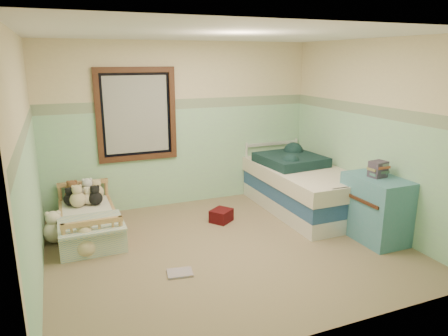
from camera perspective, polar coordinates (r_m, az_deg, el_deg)
name	(u,v)px	position (r m, az deg, el deg)	size (l,w,h in m)	color
floor	(228,248)	(5.17, 0.49, -10.98)	(4.20, 3.60, 0.02)	#7F7159
ceiling	(228,33)	(4.66, 0.56, 18.13)	(4.20, 3.60, 0.02)	white
wall_back	(182,125)	(6.43, -5.76, 5.91)	(4.20, 0.04, 2.50)	beige
wall_front	(320,194)	(3.23, 13.04, -3.49)	(4.20, 0.04, 2.50)	beige
wall_left	(27,165)	(4.41, -25.50, 0.34)	(0.04, 3.60, 2.50)	beige
wall_right	(372,135)	(5.89, 19.77, 4.27)	(0.04, 3.60, 2.50)	beige
wainscot_mint	(184,157)	(6.51, -5.61, 1.54)	(4.20, 0.01, 1.50)	#95C0A3
border_strip	(182,104)	(6.37, -5.80, 8.78)	(4.20, 0.01, 0.15)	#466A4F
window_frame	(137,115)	(6.20, -11.95, 7.20)	(1.16, 0.06, 1.36)	#35180E
window_blinds	(137,115)	(6.21, -11.97, 7.21)	(0.92, 0.01, 1.12)	#B7B8AF
toddler_bed_frame	(89,228)	(5.76, -18.07, -7.86)	(0.70, 1.39, 0.18)	#975D32
toddler_mattress	(88,217)	(5.71, -18.19, -6.48)	(0.64, 1.33, 0.12)	silver
patchwork_quilt	(91,224)	(5.28, -17.86, -7.35)	(0.76, 0.70, 0.03)	#6398BA
plush_bed_brown	(73,195)	(6.12, -20.10, -3.52)	(0.22, 0.22, 0.22)	brown
plush_bed_white	(88,193)	(6.13, -18.24, -3.31)	(0.22, 0.22, 0.22)	silver
plush_bed_tan	(78,200)	(5.91, -19.51, -4.14)	(0.21, 0.21, 0.21)	beige
plush_bed_dark	(96,198)	(5.93, -17.28, -4.02)	(0.19, 0.19, 0.19)	black
plush_floor_cream	(55,232)	(5.66, -22.31, -8.13)	(0.28, 0.28, 0.28)	beige
plush_floor_tan	(86,246)	(5.16, -18.51, -10.12)	(0.27, 0.27, 0.27)	beige
twin_bed_frame	(302,203)	(6.42, 10.71, -4.79)	(1.02, 2.03, 0.22)	silver
twin_boxspring	(303,189)	(6.35, 10.80, -2.92)	(1.02, 2.03, 0.22)	navy
twin_mattress	(303,175)	(6.29, 10.90, -1.02)	(1.06, 2.07, 0.22)	silver
teal_blanket	(291,160)	(6.46, 9.16, 1.14)	(0.86, 0.91, 0.14)	black
dresser	(375,208)	(5.59, 20.15, -5.25)	(0.51, 0.82, 0.82)	teal
book_stack	(378,169)	(5.46, 20.47, -0.14)	(0.20, 0.16, 0.20)	#532F33
red_pillow	(221,216)	(5.89, -0.37, -6.58)	(0.28, 0.25, 0.18)	maroon
floor_book	(180,273)	(4.61, -6.12, -14.20)	(0.27, 0.21, 0.02)	gold
extra_plush_0	(70,199)	(6.02, -20.44, -4.07)	(0.17, 0.17, 0.17)	black
extra_plush_1	(89,198)	(5.98, -18.16, -4.01)	(0.17, 0.17, 0.17)	beige
extra_plush_2	(97,192)	(6.18, -17.12, -3.21)	(0.20, 0.20, 0.20)	beige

